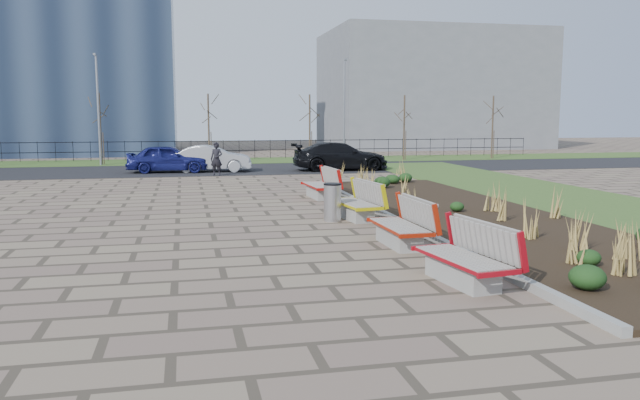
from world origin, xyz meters
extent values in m
plane|color=#74644F|center=(0.00, 0.00, 0.00)|extent=(120.00, 120.00, 0.00)
cube|color=black|center=(6.25, 5.00, 0.05)|extent=(4.50, 18.00, 0.10)
cube|color=gray|center=(3.92, 5.00, 0.07)|extent=(0.16, 18.00, 0.15)
cube|color=#33511E|center=(11.00, 5.00, 0.02)|extent=(5.00, 38.00, 0.04)
cube|color=#33511E|center=(0.00, 28.00, 0.02)|extent=(80.00, 5.00, 0.04)
cube|color=black|center=(0.00, 22.00, 0.01)|extent=(80.00, 7.00, 0.02)
cylinder|color=#B2B2B7|center=(2.36, 5.38, 0.49)|extent=(0.46, 0.46, 0.98)
imported|color=black|center=(0.01, 18.65, 0.78)|extent=(0.67, 0.57, 1.56)
imported|color=navy|center=(-2.20, 20.87, 0.70)|extent=(4.07, 1.87, 1.35)
imported|color=#9DA0A4|center=(-0.13, 20.79, 0.67)|extent=(4.02, 1.67, 1.29)
imported|color=black|center=(6.33, 20.27, 0.72)|extent=(4.89, 2.06, 1.41)
cube|color=slate|center=(20.00, 42.00, 5.00)|extent=(18.00, 12.00, 10.00)
camera|label=1|loc=(-1.45, -10.52, 2.78)|focal=35.00mm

